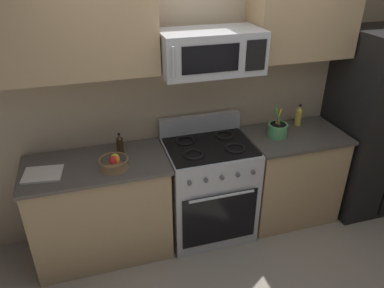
% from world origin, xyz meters
% --- Properties ---
extents(ground_plane, '(16.00, 16.00, 0.00)m').
position_xyz_m(ground_plane, '(0.00, 0.00, 0.00)').
color(ground_plane, gray).
extents(wall_back, '(8.00, 0.10, 2.60)m').
position_xyz_m(wall_back, '(0.00, 1.07, 1.30)').
color(wall_back, tan).
rests_on(wall_back, ground).
extents(counter_left, '(1.15, 0.61, 0.91)m').
position_xyz_m(counter_left, '(-0.96, 0.70, 0.46)').
color(counter_left, tan).
rests_on(counter_left, ground).
extents(range_oven, '(0.76, 0.65, 1.09)m').
position_xyz_m(range_oven, '(-0.00, 0.70, 0.47)').
color(range_oven, '#B2B5BA').
rests_on(range_oven, ground).
extents(counter_right, '(0.90, 0.61, 0.91)m').
position_xyz_m(counter_right, '(0.84, 0.70, 0.46)').
color(counter_right, tan).
rests_on(counter_right, ground).
extents(refrigerator, '(0.76, 0.72, 1.81)m').
position_xyz_m(refrigerator, '(1.69, 0.68, 0.90)').
color(refrigerator, black).
rests_on(refrigerator, ground).
extents(microwave, '(0.78, 0.44, 0.32)m').
position_xyz_m(microwave, '(-0.00, 0.73, 1.72)').
color(microwave, '#B2B5BA').
extents(upper_cabinets_left, '(1.14, 0.34, 0.77)m').
position_xyz_m(upper_cabinets_left, '(-0.97, 0.85, 1.97)').
color(upper_cabinets_left, tan).
extents(upper_cabinets_right, '(0.89, 0.34, 0.77)m').
position_xyz_m(upper_cabinets_right, '(0.84, 0.85, 1.97)').
color(upper_cabinets_right, tan).
extents(utensil_crock, '(0.18, 0.18, 0.30)m').
position_xyz_m(utensil_crock, '(0.65, 0.71, 0.98)').
color(utensil_crock, '#59AD66').
rests_on(utensil_crock, counter_right).
extents(fruit_basket, '(0.23, 0.23, 0.10)m').
position_xyz_m(fruit_basket, '(-0.82, 0.59, 0.96)').
color(fruit_basket, brown).
rests_on(fruit_basket, counter_left).
extents(cutting_board, '(0.31, 0.26, 0.02)m').
position_xyz_m(cutting_board, '(-1.35, 0.64, 0.92)').
color(cutting_board, silver).
rests_on(cutting_board, counter_left).
extents(bottle_soy, '(0.06, 0.06, 0.17)m').
position_xyz_m(bottle_soy, '(-0.74, 0.83, 0.99)').
color(bottle_soy, '#382314').
rests_on(bottle_soy, counter_left).
extents(bottle_oil, '(0.06, 0.06, 0.21)m').
position_xyz_m(bottle_oil, '(0.95, 0.87, 1.01)').
color(bottle_oil, gold).
rests_on(bottle_oil, counter_right).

